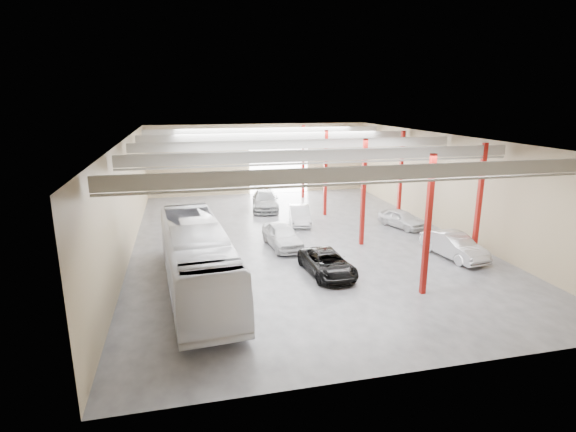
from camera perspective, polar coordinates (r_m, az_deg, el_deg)
name	(u,v)px	position (r m, az deg, el deg)	size (l,w,h in m)	color
depot_shell	(299,167)	(30.50, 1.45, 6.26)	(22.12, 32.12, 7.06)	#3F3F43
coach_bus	(197,259)	(22.94, -11.48, -5.34)	(2.89, 12.35, 3.44)	silver
black_sedan	(327,263)	(25.01, 5.01, -5.99)	(2.15, 4.66, 1.30)	black
car_row_a	(282,235)	(29.36, -0.71, -2.48)	(1.85, 4.60, 1.57)	silver
car_row_b	(300,215)	(34.82, 1.49, 0.13)	(1.46, 4.19, 1.38)	silver
car_row_c	(265,200)	(39.36, -2.92, 2.00)	(2.23, 5.49, 1.59)	gray
car_right_near	(454,246)	(29.25, 20.32, -3.54)	(1.61, 4.63, 1.52)	#AEAEB3
car_right_far	(401,219)	(34.89, 14.21, -0.34)	(1.57, 3.90, 1.33)	silver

